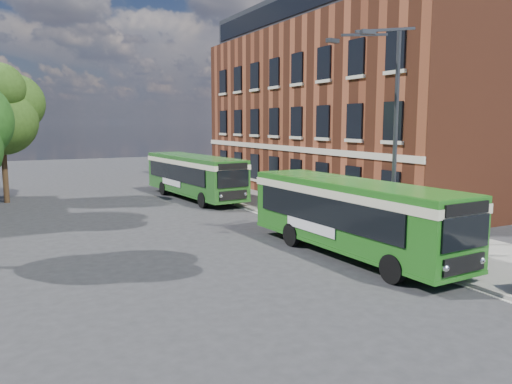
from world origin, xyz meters
TOP-DOWN VIEW (x-y plane):
  - ground at (0.00, 0.00)m, footprint 120.00×120.00m
  - pavement at (7.00, 8.00)m, footprint 6.00×48.00m
  - kerb_line at (3.95, 8.00)m, footprint 0.12×48.00m
  - brick_office at (14.00, 12.00)m, footprint 12.10×26.00m
  - street_lamp at (4.84, -2.00)m, footprint 2.96×2.38m
  - bus_stop_sign at (5.60, -4.20)m, footprint 0.35×0.08m
  - bus_front at (3.02, -2.03)m, footprint 3.14×10.85m
  - bus_rear at (2.65, 15.23)m, footprint 3.50×11.61m
  - pedestrian_a at (5.12, -6.00)m, footprint 0.62×0.46m
  - pedestrian_b at (6.13, -4.38)m, footprint 0.81×0.67m
  - tree_right at (-9.09, 19.27)m, footprint 5.40×5.13m

SIDE VIEW (x-z plane):
  - ground at x=0.00m, z-range 0.00..0.00m
  - kerb_line at x=3.95m, z-range 0.00..0.01m
  - pavement at x=7.00m, z-range 0.00..0.15m
  - pedestrian_b at x=6.13m, z-range 0.15..1.69m
  - pedestrian_a at x=5.12m, z-range 0.15..1.73m
  - bus_stop_sign at x=5.60m, z-range 0.25..2.77m
  - bus_front at x=3.02m, z-range 0.32..3.34m
  - bus_rear at x=2.65m, z-range 0.32..3.34m
  - street_lamp at x=4.84m, z-range 0.29..9.29m
  - tree_right at x=-9.09m, z-range 1.63..10.74m
  - brick_office at x=14.00m, z-range -0.13..14.07m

